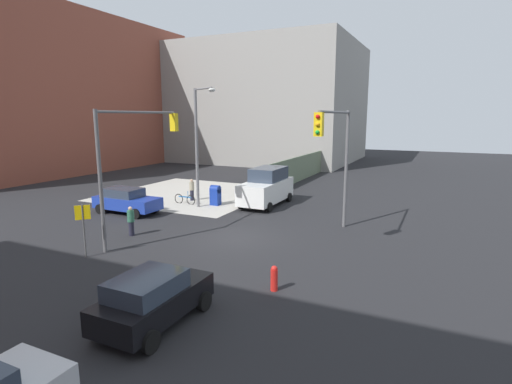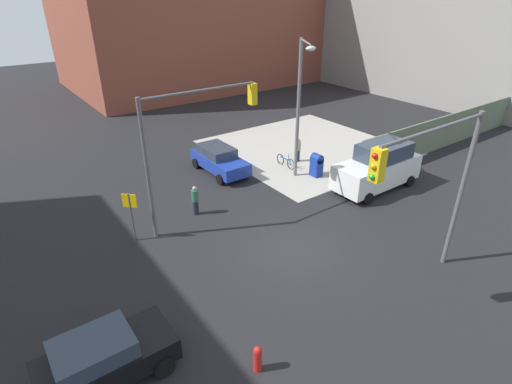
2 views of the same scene
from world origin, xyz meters
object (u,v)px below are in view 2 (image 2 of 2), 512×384
(sedan_blue, at_px, (219,159))
(pedestrian_waiting, at_px, (195,200))
(traffic_signal_nw_corner, at_px, (192,131))
(street_lamp_corner, at_px, (300,101))
(bicycle_leaning_on_fence, at_px, (286,161))
(van_white_delivery, at_px, (378,167))
(fire_hydrant, at_px, (257,358))
(pedestrian_crossing, at_px, (298,149))
(traffic_signal_se_corner, at_px, (435,175))
(mailbox_blue, at_px, (317,164))
(smokestack, at_px, (304,9))
(sedan_black, at_px, (104,358))

(sedan_blue, relative_size, pedestrian_waiting, 2.80)
(traffic_signal_nw_corner, height_order, street_lamp_corner, street_lamp_corner)
(bicycle_leaning_on_fence, bearing_deg, van_white_delivery, -67.12)
(traffic_signal_nw_corner, bearing_deg, van_white_delivery, -14.97)
(sedan_blue, bearing_deg, traffic_signal_nw_corner, -131.18)
(fire_hydrant, distance_m, pedestrian_crossing, 16.55)
(van_white_delivery, relative_size, pedestrian_crossing, 3.34)
(van_white_delivery, bearing_deg, traffic_signal_nw_corner, 165.03)
(traffic_signal_se_corner, height_order, fire_hydrant, traffic_signal_se_corner)
(mailbox_blue, bearing_deg, traffic_signal_nw_corner, -176.60)
(traffic_signal_nw_corner, distance_m, bicycle_leaning_on_fence, 9.33)
(traffic_signal_nw_corner, height_order, sedan_blue, traffic_signal_nw_corner)
(smokestack, relative_size, pedestrian_crossing, 9.85)
(pedestrian_waiting, bearing_deg, traffic_signal_se_corner, -10.54)
(street_lamp_corner, bearing_deg, traffic_signal_nw_corner, -172.25)
(pedestrian_waiting, bearing_deg, street_lamp_corner, 58.12)
(traffic_signal_nw_corner, xyz_separation_m, sedan_blue, (3.93, 4.49, -3.81))
(fire_hydrant, relative_size, pedestrian_crossing, 0.58)
(street_lamp_corner, relative_size, sedan_black, 2.07)
(mailbox_blue, xyz_separation_m, bicycle_leaning_on_fence, (-0.60, 2.20, -0.42))
(traffic_signal_nw_corner, relative_size, pedestrian_waiting, 4.16)
(sedan_black, relative_size, pedestrian_waiting, 2.47)
(mailbox_blue, distance_m, fire_hydrant, 14.50)
(fire_hydrant, relative_size, bicycle_leaning_on_fence, 0.54)
(street_lamp_corner, bearing_deg, van_white_delivery, -52.09)
(smokestack, bearing_deg, mailbox_blue, -130.14)
(mailbox_blue, xyz_separation_m, fire_hydrant, (-11.20, -9.20, -0.28))
(traffic_signal_se_corner, height_order, sedan_black, traffic_signal_se_corner)
(sedan_blue, bearing_deg, traffic_signal_se_corner, -87.69)
(mailbox_blue, height_order, van_white_delivery, van_white_delivery)
(fire_hydrant, bearing_deg, pedestrian_waiting, 72.30)
(street_lamp_corner, distance_m, sedan_blue, 6.17)
(street_lamp_corner, relative_size, bicycle_leaning_on_fence, 4.57)
(sedan_black, xyz_separation_m, van_white_delivery, (16.62, 3.63, 0.44))
(fire_hydrant, relative_size, van_white_delivery, 0.17)
(mailbox_blue, xyz_separation_m, sedan_blue, (-4.49, 3.99, 0.08))
(sedan_black, bearing_deg, traffic_signal_se_corner, -13.66)
(sedan_blue, bearing_deg, sedan_black, -134.00)
(van_white_delivery, relative_size, bicycle_leaning_on_fence, 3.09)
(traffic_signal_nw_corner, bearing_deg, fire_hydrant, -107.72)
(street_lamp_corner, bearing_deg, sedan_black, -151.99)
(smokestack, bearing_deg, traffic_signal_se_corner, -125.96)
(fire_hydrant, height_order, pedestrian_waiting, pedestrian_waiting)
(smokestack, bearing_deg, street_lamp_corner, -132.25)
(traffic_signal_se_corner, height_order, van_white_delivery, traffic_signal_se_corner)
(pedestrian_crossing, xyz_separation_m, pedestrian_waiting, (-8.80, -2.20, -0.03))
(fire_hydrant, bearing_deg, mailbox_blue, 39.40)
(sedan_blue, height_order, pedestrian_crossing, sedan_blue)
(mailbox_blue, height_order, sedan_blue, sedan_blue)
(smokestack, relative_size, van_white_delivery, 2.95)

